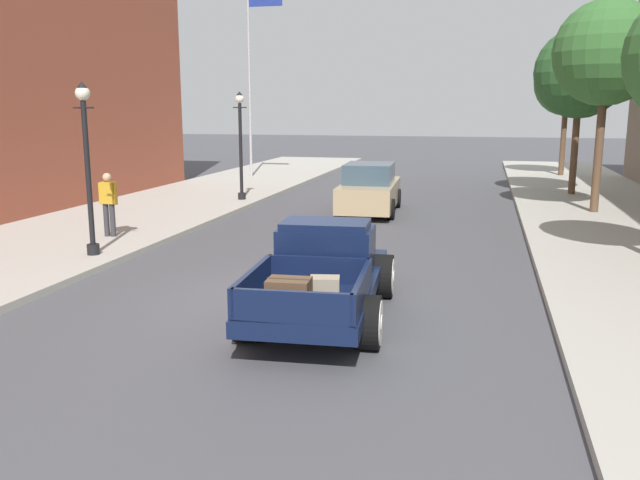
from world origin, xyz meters
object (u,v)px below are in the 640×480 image
(hotrod_truck_navy, at_px, (325,270))
(street_lamp_near, at_px, (87,156))
(car_background_tan, at_px, (369,190))
(pedestrian_sidewalk_left, at_px, (108,201))
(street_lamp_far, at_px, (240,137))
(street_tree_second, at_px, (607,53))
(street_tree_farthest, at_px, (567,83))
(flagpole, at_px, (253,57))
(street_tree_third, at_px, (580,73))

(hotrod_truck_navy, height_order, street_lamp_near, street_lamp_near)
(car_background_tan, xyz_separation_m, pedestrian_sidewalk_left, (-5.73, -6.41, 0.32))
(hotrod_truck_navy, relative_size, street_lamp_far, 1.30)
(street_lamp_near, height_order, street_tree_second, street_tree_second)
(pedestrian_sidewalk_left, bearing_deg, street_lamp_near, -68.53)
(pedestrian_sidewalk_left, bearing_deg, hotrod_truck_navy, -33.51)
(hotrod_truck_navy, xyz_separation_m, car_background_tan, (-1.10, 10.94, 0.01))
(street_tree_second, height_order, street_tree_farthest, street_tree_second)
(hotrod_truck_navy, height_order, car_background_tan, car_background_tan)
(flagpole, relative_size, street_tree_farthest, 1.53)
(street_lamp_far, distance_m, street_tree_third, 12.92)
(hotrod_truck_navy, relative_size, street_tree_farthest, 0.84)
(flagpole, bearing_deg, street_lamp_near, -82.92)
(pedestrian_sidewalk_left, distance_m, flagpole, 15.98)
(pedestrian_sidewalk_left, distance_m, street_lamp_near, 2.54)
(car_background_tan, relative_size, pedestrian_sidewalk_left, 2.66)
(car_background_tan, bearing_deg, street_tree_farthest, 60.64)
(flagpole, xyz_separation_m, street_tree_second, (14.22, -7.81, -0.69))
(car_background_tan, height_order, street_lamp_near, street_lamp_near)
(car_background_tan, bearing_deg, street_lamp_far, 168.04)
(hotrod_truck_navy, distance_m, street_tree_farthest, 25.16)
(street_lamp_far, height_order, street_tree_third, street_tree_third)
(pedestrian_sidewalk_left, xyz_separation_m, street_tree_third, (12.73, 11.97, 3.61))
(street_lamp_near, relative_size, street_tree_second, 0.59)
(street_lamp_far, height_order, street_tree_farthest, street_tree_farthest)
(car_background_tan, distance_m, street_tree_farthest, 15.53)
(flagpole, distance_m, street_tree_farthest, 15.13)
(street_lamp_near, bearing_deg, pedestrian_sidewalk_left, 111.47)
(street_tree_third, bearing_deg, hotrod_truck_navy, -109.66)
(hotrod_truck_navy, relative_size, pedestrian_sidewalk_left, 3.04)
(street_lamp_far, distance_m, street_tree_farthest, 17.36)
(flagpole, height_order, street_tree_second, flagpole)
(car_background_tan, relative_size, street_tree_third, 0.70)
(street_tree_second, bearing_deg, pedestrian_sidewalk_left, -150.08)
(pedestrian_sidewalk_left, height_order, street_lamp_far, street_lamp_far)
(street_tree_farthest, bearing_deg, car_background_tan, -119.36)
(street_tree_third, height_order, street_tree_farthest, street_tree_third)
(flagpole, distance_m, street_tree_second, 16.24)
(street_lamp_far, bearing_deg, street_tree_third, 20.85)
(street_tree_third, bearing_deg, flagpole, 167.01)
(street_tree_farthest, bearing_deg, hotrod_truck_navy, -104.63)
(street_tree_farthest, bearing_deg, street_lamp_far, -135.43)
(car_background_tan, distance_m, street_tree_third, 9.76)
(car_background_tan, distance_m, street_tree_second, 8.40)
(hotrod_truck_navy, relative_size, street_lamp_near, 1.30)
(street_lamp_far, xyz_separation_m, street_tree_third, (11.88, 4.53, 2.31))
(street_lamp_far, bearing_deg, car_background_tan, -11.96)
(pedestrian_sidewalk_left, xyz_separation_m, street_lamp_far, (0.85, 7.45, 1.30))
(street_tree_farthest, bearing_deg, pedestrian_sidewalk_left, -123.88)
(flagpole, distance_m, street_tree_third, 14.48)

